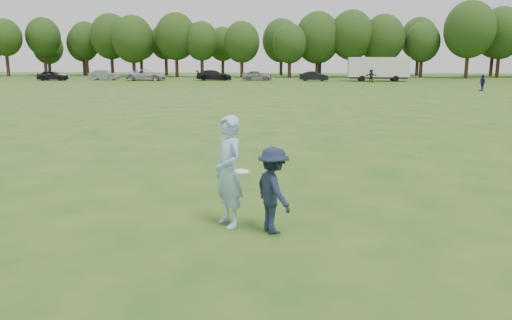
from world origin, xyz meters
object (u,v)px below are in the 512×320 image
object	(u,v)px
field_cone	(508,90)
car_e	(257,75)
car_b	(104,75)
cargo_trailer	(378,68)
defender	(273,190)
car_d	(214,75)
car_c	(146,75)
player_far_d	(371,76)
car_f	(314,76)
car_a	(53,75)
thrower	(229,172)
player_far_b	(482,83)

from	to	relation	value
field_cone	car_e	bearing A→B (deg)	141.19
car_b	cargo_trailer	world-z (taller)	cargo_trailer
defender	car_d	distance (m)	62.43
car_e	car_c	bearing A→B (deg)	97.31
player_far_d	car_f	size ratio (longest dim) A/B	0.43
car_e	cargo_trailer	distance (m)	16.51
car_b	car_e	distance (m)	21.86
car_a	car_d	bearing A→B (deg)	-85.20
defender	cargo_trailer	distance (m)	61.88
car_a	field_cone	world-z (taller)	car_a
thrower	car_a	size ratio (longest dim) A/B	0.50
car_c	car_d	size ratio (longest dim) A/B	1.10
car_d	car_f	xyz separation A→B (m)	(13.97, -0.34, -0.07)
cargo_trailer	defender	bearing A→B (deg)	-99.42
car_a	field_cone	xyz separation A→B (m)	(54.10, -17.91, -0.56)
car_f	cargo_trailer	bearing A→B (deg)	-81.98
thrower	field_cone	distance (m)	45.16
car_f	cargo_trailer	distance (m)	8.63
thrower	car_a	world-z (taller)	thrower
car_f	car_b	bearing A→B (deg)	96.86
thrower	car_e	bearing A→B (deg)	148.48
player_far_d	car_c	size ratio (longest dim) A/B	0.31
player_far_b	car_f	world-z (taller)	player_far_b
car_b	car_c	xyz separation A→B (m)	(6.53, -1.14, 0.06)
defender	car_c	bearing A→B (deg)	-11.30
car_e	defender	bearing A→B (deg)	-173.05
player_far_b	car_d	xyz separation A→B (m)	(-29.66, 19.82, -0.06)
thrower	defender	size ratio (longest dim) A/B	1.33
player_far_b	field_cone	size ratio (longest dim) A/B	5.21
thrower	car_b	size ratio (longest dim) A/B	0.49
defender	car_a	bearing A→B (deg)	-0.61
car_b	car_f	size ratio (longest dim) A/B	1.07
car_a	cargo_trailer	bearing A→B (deg)	-88.76
car_f	car_d	bearing A→B (deg)	95.35
thrower	car_b	distance (m)	66.41
car_c	car_d	distance (m)	9.41
player_far_d	car_f	distance (m)	8.36
car_f	cargo_trailer	xyz separation A→B (m)	(8.55, 0.19, 1.12)
car_a	car_d	distance (m)	22.47
car_d	cargo_trailer	size ratio (longest dim) A/B	0.55
thrower	defender	distance (m)	0.93
player_far_d	field_cone	bearing A→B (deg)	-69.13
car_d	car_a	bearing A→B (deg)	88.83
car_a	car_e	distance (m)	28.50
car_e	car_a	bearing A→B (deg)	96.65
thrower	car_b	xyz separation A→B (m)	(-27.35, 60.51, -0.35)
thrower	field_cone	size ratio (longest dim) A/B	6.97
player_far_b	car_e	world-z (taller)	player_far_b
defender	car_e	distance (m)	61.66
car_c	cargo_trailer	bearing A→B (deg)	-92.48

